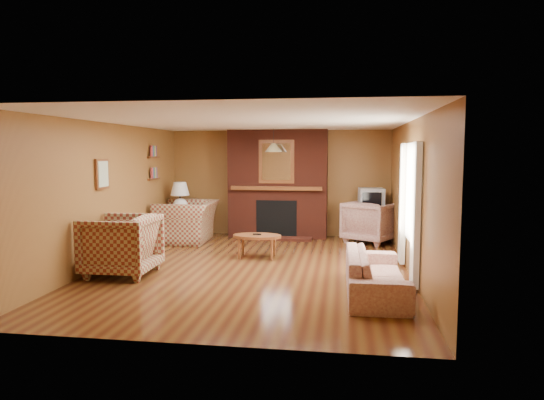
% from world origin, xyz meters
% --- Properties ---
extents(floor, '(6.50, 6.50, 0.00)m').
position_xyz_m(floor, '(0.00, 0.00, 0.00)').
color(floor, '#461F0F').
rests_on(floor, ground).
extents(ceiling, '(6.50, 6.50, 0.00)m').
position_xyz_m(ceiling, '(0.00, 0.00, 2.40)').
color(ceiling, white).
rests_on(ceiling, wall_back).
extents(wall_back, '(6.50, 0.00, 6.50)m').
position_xyz_m(wall_back, '(0.00, 3.25, 1.20)').
color(wall_back, '#8F5F2C').
rests_on(wall_back, floor).
extents(wall_front, '(6.50, 0.00, 6.50)m').
position_xyz_m(wall_front, '(0.00, -3.25, 1.20)').
color(wall_front, '#8F5F2C').
rests_on(wall_front, floor).
extents(wall_left, '(0.00, 6.50, 6.50)m').
position_xyz_m(wall_left, '(-2.50, 0.00, 1.20)').
color(wall_left, '#8F5F2C').
rests_on(wall_left, floor).
extents(wall_right, '(0.00, 6.50, 6.50)m').
position_xyz_m(wall_right, '(2.50, 0.00, 1.20)').
color(wall_right, '#8F5F2C').
rests_on(wall_right, floor).
extents(fireplace, '(2.20, 0.82, 2.40)m').
position_xyz_m(fireplace, '(0.00, 2.98, 1.18)').
color(fireplace, '#4B1A10').
rests_on(fireplace, floor).
extents(window_right, '(0.10, 1.85, 2.00)m').
position_xyz_m(window_right, '(2.45, -0.20, 1.13)').
color(window_right, beige).
rests_on(window_right, wall_right).
extents(bookshelf, '(0.09, 0.55, 0.71)m').
position_xyz_m(bookshelf, '(-2.44, 1.90, 1.67)').
color(bookshelf, brown).
rests_on(bookshelf, wall_left).
extents(botanical_print, '(0.05, 0.40, 0.50)m').
position_xyz_m(botanical_print, '(-2.47, -0.30, 1.55)').
color(botanical_print, brown).
rests_on(botanical_print, wall_left).
extents(pendant_light, '(0.36, 0.36, 0.48)m').
position_xyz_m(pendant_light, '(0.00, 2.30, 2.00)').
color(pendant_light, black).
rests_on(pendant_light, ceiling).
extents(plaid_loveseat, '(1.23, 1.39, 0.86)m').
position_xyz_m(plaid_loveseat, '(-1.85, 2.15, 0.43)').
color(plaid_loveseat, maroon).
rests_on(plaid_loveseat, floor).
extents(plaid_armchair, '(1.05, 1.02, 0.94)m').
position_xyz_m(plaid_armchair, '(-1.95, -0.76, 0.47)').
color(plaid_armchair, maroon).
rests_on(plaid_armchair, floor).
extents(floral_sofa, '(0.78, 1.95, 0.57)m').
position_xyz_m(floral_sofa, '(1.90, -1.21, 0.28)').
color(floral_sofa, '#C6B299').
rests_on(floral_sofa, floor).
extents(floral_armchair, '(1.30, 1.31, 0.88)m').
position_xyz_m(floral_armchair, '(2.03, 2.58, 0.44)').
color(floral_armchair, '#C6B299').
rests_on(floral_armchair, floor).
extents(coffee_table, '(0.88, 0.55, 0.44)m').
position_xyz_m(coffee_table, '(-0.08, 0.75, 0.37)').
color(coffee_table, brown).
rests_on(coffee_table, floor).
extents(side_table, '(0.45, 0.45, 0.57)m').
position_xyz_m(side_table, '(-2.10, 2.45, 0.29)').
color(side_table, brown).
rests_on(side_table, floor).
extents(table_lamp, '(0.41, 0.41, 0.68)m').
position_xyz_m(table_lamp, '(-2.10, 2.45, 0.95)').
color(table_lamp, white).
rests_on(table_lamp, side_table).
extents(tv_stand, '(0.66, 0.61, 0.66)m').
position_xyz_m(tv_stand, '(2.05, 2.80, 0.33)').
color(tv_stand, black).
rests_on(tv_stand, floor).
extents(crt_tv, '(0.56, 0.55, 0.47)m').
position_xyz_m(crt_tv, '(2.05, 2.79, 0.90)').
color(crt_tv, '#AEB0B6').
rests_on(crt_tv, tv_stand).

